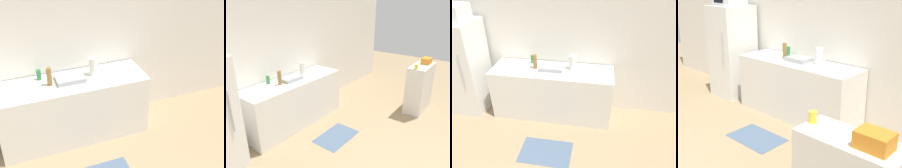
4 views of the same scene
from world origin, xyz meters
TOP-DOWN VIEW (x-y plane):
  - wall_back at (0.00, 3.12)m, footprint 8.00×0.06m
  - counter at (0.21, 2.75)m, footprint 2.04×0.65m
  - sink_basin at (0.20, 2.79)m, footprint 0.38×0.30m
  - bottle_tall at (-0.08, 2.76)m, footprint 0.07×0.07m
  - bottle_short at (-0.18, 2.96)m, footprint 0.06×0.06m
  - shelf_cabinet at (2.24, 1.01)m, footprint 0.81×0.36m
  - basket at (2.42, 0.99)m, footprint 0.24×0.18m
  - jar at (1.88, 1.03)m, footprint 0.07×0.07m
  - paper_towel_roll at (0.54, 2.83)m, footprint 0.11×0.11m
  - kitchen_rug at (0.29, 1.80)m, footprint 0.77×0.50m

SIDE VIEW (x-z plane):
  - kitchen_rug at x=0.29m, z-range 0.00..0.01m
  - counter at x=0.21m, z-range 0.00..0.89m
  - shelf_cabinet at x=2.24m, z-range 0.00..1.01m
  - sink_basin at x=0.20m, z-range 0.89..0.95m
  - bottle_short at x=-0.18m, z-range 0.89..1.04m
  - paper_towel_roll at x=0.54m, z-range 0.89..1.14m
  - bottle_tall at x=-0.08m, z-range 0.89..1.14m
  - jar at x=1.88m, z-range 1.01..1.11m
  - basket at x=2.42m, z-range 1.01..1.14m
  - wall_back at x=0.00m, z-range 0.00..2.60m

